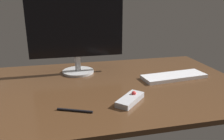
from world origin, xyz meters
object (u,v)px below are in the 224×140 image
object	(u,v)px
media_remote	(130,99)
pen	(75,110)
monitor	(76,30)
keyboard	(174,76)

from	to	relation	value
media_remote	pen	bearing A→B (deg)	142.30
media_remote	pen	xyz separation A→B (cm)	(-22.67, -3.15, -0.74)
monitor	pen	xyz separation A→B (cm)	(-5.38, -46.07, -23.51)
keyboard	media_remote	xyz separation A→B (cm)	(-31.05, -22.32, 0.26)
media_remote	pen	distance (cm)	22.90
monitor	pen	bearing A→B (deg)	-96.89
monitor	keyboard	size ratio (longest dim) A/B	1.48
monitor	pen	size ratio (longest dim) A/B	3.64
keyboard	pen	size ratio (longest dim) A/B	2.47
keyboard	pen	distance (cm)	59.46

